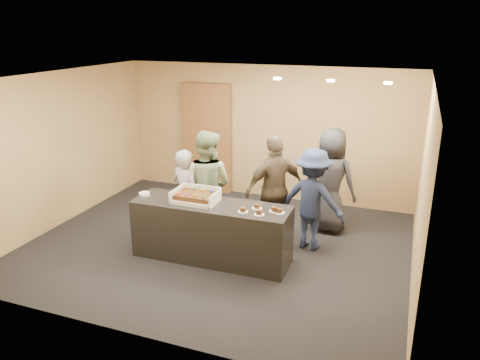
# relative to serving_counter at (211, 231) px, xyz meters

# --- Properties ---
(room) EXTENTS (6.04, 6.00, 2.70)m
(room) POSITION_rel_serving_counter_xyz_m (-0.09, 0.45, 0.90)
(room) COLOR black
(room) RESTS_ON ground
(serving_counter) EXTENTS (2.41, 0.74, 0.90)m
(serving_counter) POSITION_rel_serving_counter_xyz_m (0.00, 0.00, 0.00)
(serving_counter) COLOR black
(serving_counter) RESTS_ON floor
(storage_cabinet) EXTENTS (1.05, 0.15, 2.31)m
(storage_cabinet) POSITION_rel_serving_counter_xyz_m (-1.35, 2.86, 0.70)
(storage_cabinet) COLOR brown
(storage_cabinet) RESTS_ON floor
(cake_box) EXTENTS (0.67, 0.46, 0.20)m
(cake_box) POSITION_rel_serving_counter_xyz_m (-0.25, 0.02, 0.50)
(cake_box) COLOR white
(cake_box) RESTS_ON serving_counter
(sheet_cake) EXTENTS (0.57, 0.39, 0.11)m
(sheet_cake) POSITION_rel_serving_counter_xyz_m (-0.25, 0.00, 0.55)
(sheet_cake) COLOR #3E220E
(sheet_cake) RESTS_ON cake_box
(plate_stack) EXTENTS (0.17, 0.17, 0.04)m
(plate_stack) POSITION_rel_serving_counter_xyz_m (-1.13, -0.02, 0.47)
(plate_stack) COLOR white
(plate_stack) RESTS_ON serving_counter
(slice_a) EXTENTS (0.15, 0.15, 0.07)m
(slice_a) POSITION_rel_serving_counter_xyz_m (0.56, -0.13, 0.47)
(slice_a) COLOR white
(slice_a) RESTS_ON serving_counter
(slice_b) EXTENTS (0.15, 0.15, 0.07)m
(slice_b) POSITION_rel_serving_counter_xyz_m (0.70, 0.06, 0.47)
(slice_b) COLOR white
(slice_b) RESTS_ON serving_counter
(slice_c) EXTENTS (0.15, 0.15, 0.07)m
(slice_c) POSITION_rel_serving_counter_xyz_m (0.81, -0.15, 0.47)
(slice_c) COLOR white
(slice_c) RESTS_ON serving_counter
(slice_d) EXTENTS (0.15, 0.15, 0.07)m
(slice_d) POSITION_rel_serving_counter_xyz_m (0.97, 0.05, 0.47)
(slice_d) COLOR white
(slice_d) RESTS_ON serving_counter
(slice_e) EXTENTS (0.15, 0.15, 0.07)m
(slice_e) POSITION_rel_serving_counter_xyz_m (1.06, 0.02, 0.47)
(slice_e) COLOR white
(slice_e) RESTS_ON serving_counter
(person_server_grey) EXTENTS (0.67, 0.55, 1.57)m
(person_server_grey) POSITION_rel_serving_counter_xyz_m (-0.64, 0.45, 0.34)
(person_server_grey) COLOR #999A9E
(person_server_grey) RESTS_ON floor
(person_sage_man) EXTENTS (0.92, 0.73, 1.86)m
(person_sage_man) POSITION_rel_serving_counter_xyz_m (-0.37, 0.65, 0.48)
(person_sage_man) COLOR gray
(person_sage_man) RESTS_ON floor
(person_navy_man) EXTENTS (1.15, 0.79, 1.65)m
(person_navy_man) POSITION_rel_serving_counter_xyz_m (1.34, 0.91, 0.37)
(person_navy_man) COLOR #1C2643
(person_navy_man) RESTS_ON floor
(person_brown_extra) EXTENTS (1.05, 1.06, 1.80)m
(person_brown_extra) POSITION_rel_serving_counter_xyz_m (0.70, 0.98, 0.45)
(person_brown_extra) COLOR brown
(person_brown_extra) RESTS_ON floor
(person_dark_suit) EXTENTS (1.01, 0.79, 1.82)m
(person_dark_suit) POSITION_rel_serving_counter_xyz_m (1.48, 1.70, 0.46)
(person_dark_suit) COLOR #242329
(person_dark_suit) RESTS_ON floor
(ceiling_spotlights) EXTENTS (1.72, 0.12, 0.03)m
(ceiling_spotlights) POSITION_rel_serving_counter_xyz_m (1.51, 0.95, 2.22)
(ceiling_spotlights) COLOR #FFEAC6
(ceiling_spotlights) RESTS_ON ceiling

